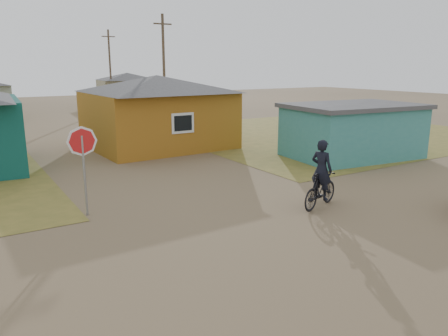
% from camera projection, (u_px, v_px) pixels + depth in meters
% --- Properties ---
extents(ground, '(120.00, 120.00, 0.00)m').
position_uv_depth(ground, '(285.00, 239.00, 11.39)').
color(ground, brown).
extents(grass_ne, '(20.00, 18.00, 0.00)m').
position_uv_depth(grass_ne, '(324.00, 133.00, 29.31)').
color(grass_ne, olive).
rests_on(grass_ne, ground).
extents(house_yellow, '(7.72, 6.76, 3.90)m').
position_uv_depth(house_yellow, '(158.00, 111.00, 23.80)').
color(house_yellow, '#995F17').
rests_on(house_yellow, ground).
extents(shed_turquoise, '(6.71, 4.93, 2.60)m').
position_uv_depth(shed_turquoise, '(352.00, 130.00, 21.32)').
color(shed_turquoise, teal).
rests_on(shed_turquoise, ground).
extents(house_beige_east, '(6.95, 6.05, 3.60)m').
position_uv_depth(house_beige_east, '(128.00, 88.00, 49.21)').
color(house_beige_east, gray).
rests_on(house_beige_east, ground).
extents(utility_pole_near, '(1.40, 0.20, 8.00)m').
position_uv_depth(utility_pole_near, '(164.00, 69.00, 31.98)').
color(utility_pole_near, brown).
rests_on(utility_pole_near, ground).
extents(utility_pole_far, '(1.40, 0.20, 8.00)m').
position_uv_depth(utility_pole_far, '(110.00, 68.00, 45.75)').
color(utility_pole_far, brown).
rests_on(utility_pole_far, ground).
extents(stop_sign, '(0.83, 0.38, 2.71)m').
position_uv_depth(stop_sign, '(83.00, 151.00, 12.72)').
color(stop_sign, gray).
rests_on(stop_sign, ground).
extents(cyclist, '(2.01, 1.11, 2.18)m').
position_uv_depth(cyclist, '(321.00, 183.00, 13.74)').
color(cyclist, black).
rests_on(cyclist, ground).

